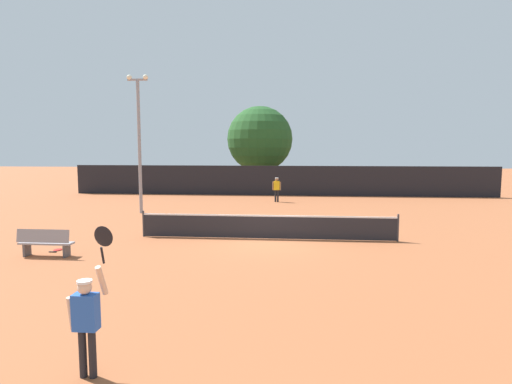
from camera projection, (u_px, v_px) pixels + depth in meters
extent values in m
plane|color=#9E5633|center=(267.00, 239.00, 16.81)|extent=(120.00, 120.00, 0.00)
cube|color=#232328|center=(267.00, 227.00, 16.76)|extent=(10.15, 0.03, 0.91)
cube|color=white|center=(267.00, 216.00, 16.71)|extent=(10.15, 0.04, 0.06)
cylinder|color=#333338|center=(144.00, 224.00, 17.20)|extent=(0.08, 0.08, 1.07)
cylinder|color=#333338|center=(398.00, 228.00, 16.30)|extent=(0.08, 0.08, 1.07)
cube|color=black|center=(280.00, 181.00, 32.02)|extent=(32.11, 0.12, 2.26)
cube|color=blue|center=(86.00, 312.00, 6.58)|extent=(0.38, 0.22, 0.58)
sphere|color=beige|center=(85.00, 287.00, 6.54)|extent=(0.22, 0.22, 0.22)
cylinder|color=white|center=(84.00, 282.00, 6.53)|extent=(0.23, 0.23, 0.04)
cylinder|color=black|center=(83.00, 353.00, 6.66)|extent=(0.12, 0.12, 0.78)
cylinder|color=black|center=(93.00, 354.00, 6.64)|extent=(0.12, 0.12, 0.78)
cylinder|color=beige|center=(71.00, 313.00, 6.60)|extent=(0.09, 0.17, 0.55)
cylinder|color=beige|center=(102.00, 280.00, 6.59)|extent=(0.09, 0.31, 0.53)
cylinder|color=black|center=(103.00, 255.00, 6.61)|extent=(0.04, 0.11, 0.28)
ellipsoid|color=black|center=(104.00, 236.00, 6.64)|extent=(0.30, 0.13, 0.36)
cube|color=yellow|center=(277.00, 186.00, 28.14)|extent=(0.38, 0.22, 0.60)
sphere|color=#8C6647|center=(277.00, 179.00, 28.10)|extent=(0.23, 0.23, 0.23)
cylinder|color=white|center=(277.00, 178.00, 28.09)|extent=(0.24, 0.24, 0.04)
cylinder|color=black|center=(275.00, 196.00, 28.22)|extent=(0.12, 0.12, 0.81)
cylinder|color=black|center=(278.00, 196.00, 28.21)|extent=(0.12, 0.12, 0.81)
cylinder|color=#8C6647|center=(273.00, 186.00, 28.16)|extent=(0.09, 0.17, 0.57)
cylinder|color=#8C6647|center=(280.00, 186.00, 28.12)|extent=(0.09, 0.16, 0.57)
sphere|color=#CCE033|center=(234.00, 236.00, 17.21)|extent=(0.07, 0.07, 0.07)
cylinder|color=black|center=(53.00, 252.00, 14.63)|extent=(0.28, 0.04, 0.04)
ellipsoid|color=red|center=(58.00, 250.00, 14.95)|extent=(0.28, 0.36, 0.04)
cube|color=gray|center=(46.00, 243.00, 14.08)|extent=(1.80, 0.40, 0.06)
cube|color=gray|center=(43.00, 236.00, 13.87)|extent=(1.80, 0.12, 0.44)
cube|color=#4C4C51|center=(27.00, 249.00, 14.16)|extent=(0.08, 0.36, 0.45)
cube|color=#4C4C51|center=(67.00, 250.00, 14.04)|extent=(0.08, 0.36, 0.45)
cylinder|color=gray|center=(139.00, 148.00, 23.08)|extent=(0.18, 0.18, 7.22)
cube|color=gray|center=(137.00, 80.00, 22.70)|extent=(1.10, 0.10, 0.10)
sphere|color=#F2EDCC|center=(129.00, 77.00, 22.72)|extent=(0.28, 0.28, 0.28)
sphere|color=#F2EDCC|center=(146.00, 77.00, 22.64)|extent=(0.28, 0.28, 0.28)
cylinder|color=brown|center=(260.00, 176.00, 37.12)|extent=(0.56, 0.56, 2.23)
sphere|color=#235123|center=(260.00, 139.00, 36.77)|extent=(5.71, 5.71, 5.71)
cube|color=#B7B7BC|center=(191.00, 181.00, 37.82)|extent=(2.37, 4.39, 0.90)
cube|color=#2D333D|center=(190.00, 173.00, 37.45)|extent=(1.94, 2.38, 0.64)
cylinder|color=black|center=(186.00, 183.00, 39.32)|extent=(0.22, 0.60, 0.60)
cylinder|color=black|center=(203.00, 183.00, 39.17)|extent=(0.22, 0.60, 0.60)
cylinder|color=black|center=(177.00, 186.00, 36.55)|extent=(0.22, 0.60, 0.60)
cylinder|color=black|center=(197.00, 186.00, 36.39)|extent=(0.22, 0.60, 0.60)
cube|color=#B7B7BC|center=(251.00, 179.00, 40.32)|extent=(2.03, 4.26, 0.90)
cube|color=#2D333D|center=(250.00, 171.00, 39.94)|extent=(1.77, 2.25, 0.64)
cylinder|color=black|center=(244.00, 181.00, 41.81)|extent=(0.22, 0.60, 0.60)
cylinder|color=black|center=(261.00, 181.00, 41.66)|extent=(0.22, 0.60, 0.60)
cylinder|color=black|center=(240.00, 184.00, 39.04)|extent=(0.22, 0.60, 0.60)
cylinder|color=black|center=(258.00, 184.00, 38.89)|extent=(0.22, 0.60, 0.60)
cube|color=red|center=(402.00, 183.00, 36.13)|extent=(2.22, 4.34, 0.90)
cube|color=#2D333D|center=(403.00, 174.00, 35.76)|extent=(1.87, 2.33, 0.64)
cylinder|color=black|center=(388.00, 185.00, 37.63)|extent=(0.22, 0.60, 0.60)
cylinder|color=black|center=(407.00, 185.00, 37.48)|extent=(0.22, 0.60, 0.60)
cylinder|color=black|center=(395.00, 188.00, 34.86)|extent=(0.22, 0.60, 0.60)
cylinder|color=black|center=(416.00, 188.00, 34.70)|extent=(0.22, 0.60, 0.60)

